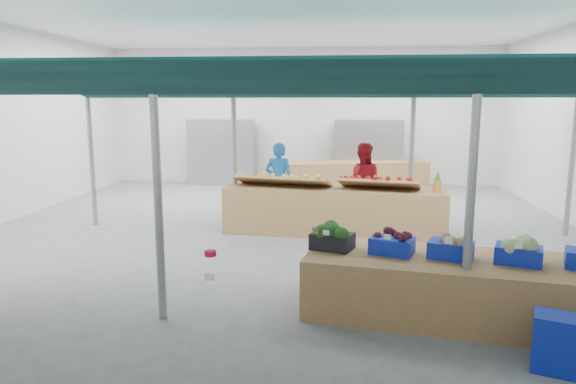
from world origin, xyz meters
name	(u,v)px	position (x,y,z in m)	size (l,w,h in m)	color
floor	(281,235)	(0.00, 0.00, 0.00)	(13.00, 13.00, 0.00)	#5E5E60
hall	(288,97)	(0.00, 1.44, 2.65)	(13.00, 13.00, 13.00)	silver
pole_grid	(317,151)	(0.75, -1.75, 1.81)	(10.00, 4.60, 3.00)	gray
awnings	(318,87)	(0.75, -1.75, 2.78)	(9.50, 7.08, 0.30)	black
back_shelving_left	(222,153)	(-2.50, 6.00, 1.00)	(2.00, 0.50, 2.00)	#B23F33
back_shelving_right	(368,154)	(2.00, 6.00, 1.00)	(2.00, 0.50, 2.00)	#B23F33
veg_counter	(467,289)	(2.61, -3.69, 0.37)	(3.78, 1.26, 0.74)	brown
fruit_counter	(334,211)	(1.01, 0.23, 0.45)	(4.24, 1.01, 0.91)	brown
far_counter	(348,176)	(1.38, 5.28, 0.42)	(4.67, 0.93, 0.84)	brown
crate_stack	(559,344)	(3.18, -4.85, 0.28)	(0.47, 0.33, 0.56)	#0F23AA
vendor_left	(279,181)	(-0.19, 1.33, 0.85)	(0.62, 0.41, 1.70)	#1B62B2
vendor_right	(362,182)	(1.61, 1.33, 0.85)	(0.83, 0.64, 1.70)	maroon
crate_broccoli	(332,237)	(1.01, -3.40, 0.89)	(0.59, 0.50, 0.35)	black
crate_beets	(392,243)	(1.73, -3.53, 0.87)	(0.59, 0.50, 0.29)	#0F23AA
crate_celeriac	(451,246)	(2.40, -3.65, 0.88)	(0.59, 0.50, 0.31)	#0F23AA
crate_cabbage	(519,250)	(3.12, -3.78, 0.89)	(0.59, 0.50, 0.35)	#0F23AA
sparrow	(317,231)	(0.82, -3.50, 0.98)	(0.12, 0.09, 0.11)	brown
pole_ribbon	(210,256)	(-0.17, -4.92, 1.08)	(0.12, 0.12, 0.28)	#C20C34
apple_heap_yellow	(282,179)	(-0.01, 0.23, 1.08)	(2.00, 1.07, 0.27)	#997247
apple_heap_red	(379,181)	(1.85, 0.04, 1.08)	(1.61, 0.99, 0.27)	#997247
pineapple	(437,182)	(2.91, -0.07, 1.09)	(0.14, 0.14, 0.39)	#8C6019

